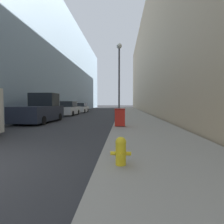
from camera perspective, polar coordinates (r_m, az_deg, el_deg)
name	(u,v)px	position (r m, az deg, el deg)	size (l,w,h in m)	color
sidewalk_right	(134,115)	(21.35, 7.15, -1.02)	(3.97, 60.00, 0.13)	gray
building_left_glass	(37,64)	(33.37, -23.36, 14.30)	(12.00, 60.00, 16.43)	#849EB2
building_right_stone	(181,59)	(31.55, 21.68, 15.82)	(12.00, 60.00, 17.31)	tan
fire_hydrant	(121,150)	(4.19, 2.88, -12.36)	(0.49, 0.37, 0.66)	yellow
trash_bin	(120,117)	(10.84, 2.60, -1.67)	(0.64, 0.69, 1.09)	red
lamppost	(119,72)	(15.81, 2.35, 12.96)	(0.47, 0.47, 6.65)	#4C4C51
pickup_truck	(41,110)	(15.30, -22.29, 0.53)	(2.28, 5.18, 2.38)	#232838
parked_sedan_near	(69,109)	(22.39, -13.83, 0.98)	(1.81, 4.34, 1.76)	silver
parked_sedan_far	(81,108)	(28.04, -10.16, 1.26)	(1.88, 4.10, 1.54)	silver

